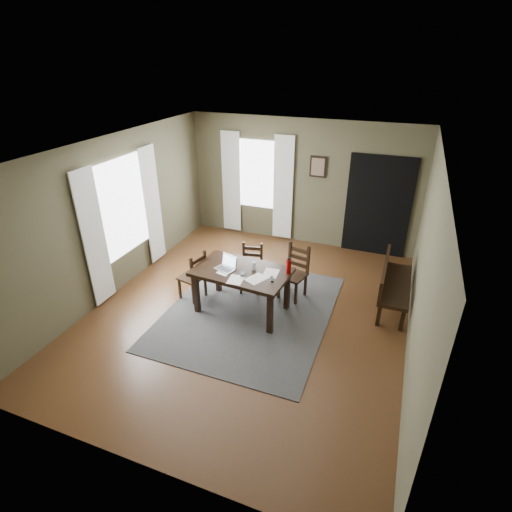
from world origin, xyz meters
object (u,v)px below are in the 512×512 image
at_px(chair_back_left, 251,268).
at_px(chair_back_right, 294,273).
at_px(bench, 391,281).
at_px(water_bottle, 289,266).
at_px(dining_table, 242,275).
at_px(laptop, 227,265).
at_px(chair_end, 194,276).

xyz_separation_m(chair_back_left, chair_back_right, (0.78, 0.06, 0.04)).
xyz_separation_m(bench, water_bottle, (-1.55, -0.83, 0.41)).
relative_size(dining_table, laptop, 4.22).
bearing_deg(bench, water_bottle, 118.08).
relative_size(chair_back_left, bench, 0.60).
relative_size(chair_back_left, laptop, 2.31).
relative_size(chair_end, chair_back_left, 1.03).
relative_size(chair_end, bench, 0.62).
bearing_deg(bench, dining_table, 114.01).
distance_m(bench, laptop, 2.74).
relative_size(chair_back_right, laptop, 2.55).
height_order(chair_end, bench, chair_end).
height_order(bench, water_bottle, water_bottle).
bearing_deg(chair_back_left, chair_end, -153.30).
bearing_deg(laptop, dining_table, 25.20).
relative_size(dining_table, chair_back_left, 1.83).
xyz_separation_m(chair_back_right, laptop, (-0.92, -0.76, 0.35)).
xyz_separation_m(dining_table, laptop, (-0.24, -0.03, 0.15)).
height_order(dining_table, laptop, laptop).
xyz_separation_m(chair_back_right, water_bottle, (0.05, -0.55, 0.42)).
xyz_separation_m(dining_table, chair_back_right, (0.68, 0.73, -0.20)).
distance_m(chair_end, bench, 3.33).
height_order(chair_back_left, laptop, laptop).
xyz_separation_m(dining_table, chair_end, (-0.91, 0.04, -0.24)).
distance_m(dining_table, chair_end, 0.95).
relative_size(chair_back_left, water_bottle, 3.20).
relative_size(dining_table, water_bottle, 5.85).
bearing_deg(dining_table, water_bottle, 18.74).
distance_m(dining_table, bench, 2.50).
xyz_separation_m(chair_end, laptop, (0.67, -0.07, 0.38)).
bearing_deg(bench, chair_back_left, 98.07).
height_order(chair_end, laptop, laptop).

